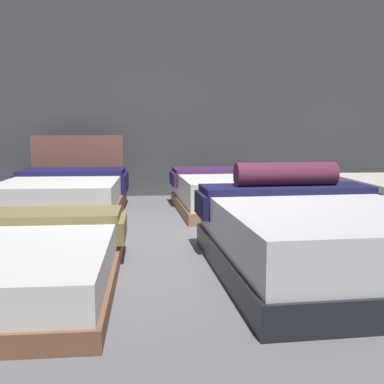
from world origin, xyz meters
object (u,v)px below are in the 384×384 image
object	(u,v)px
bed_6	(232,192)
bed_5	(66,194)
bed_2	(318,237)
bed_1	(3,262)

from	to	relation	value
bed_6	bed_5	bearing A→B (deg)	178.41
bed_2	bed_6	size ratio (longest dim) A/B	1.08
bed_6	bed_2	bearing A→B (deg)	-89.94
bed_2	bed_1	bearing A→B (deg)	-179.80
bed_1	bed_5	xyz separation A→B (m)	(0.03, 2.91, 0.07)
bed_1	bed_2	distance (m)	2.31
bed_5	bed_6	distance (m)	2.23
bed_1	bed_5	world-z (taller)	bed_5
bed_5	bed_6	xyz separation A→B (m)	(2.23, -0.03, -0.01)
bed_1	bed_6	bearing A→B (deg)	53.88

